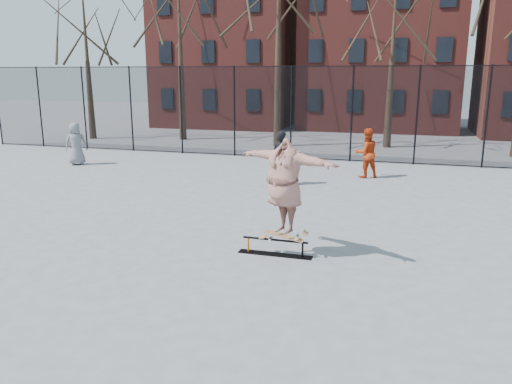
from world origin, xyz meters
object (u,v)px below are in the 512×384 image
(skateboard, at_px, (284,237))
(bystander_grey, at_px, (76,144))
(skate_rail, at_px, (275,249))
(bystander_black, at_px, (281,158))
(bystander_red, at_px, (366,153))
(skater, at_px, (284,189))

(skateboard, xyz_separation_m, bystander_grey, (-10.63, 7.84, 0.47))
(skate_rail, xyz_separation_m, bystander_black, (-1.48, 6.56, 0.78))
(bystander_red, bearing_deg, bystander_black, 8.95)
(skateboard, bearing_deg, bystander_red, 83.62)
(skateboard, distance_m, bystander_grey, 13.21)
(skater, bearing_deg, skateboard, 0.00)
(skate_rail, bearing_deg, bystander_grey, 143.10)
(bystander_grey, xyz_separation_m, bystander_red, (11.59, 0.77, 0.02))
(skater, bearing_deg, bystander_red, 108.23)
(skater, height_order, bystander_grey, skater)
(skater, xyz_separation_m, bystander_red, (0.96, 8.61, -0.53))
(bystander_black, xyz_separation_m, bystander_red, (2.63, 2.05, -0.02))
(skate_rail, distance_m, bystander_red, 8.72)
(skater, distance_m, bystander_grey, 13.22)
(bystander_black, relative_size, bystander_red, 1.03)
(bystander_black, height_order, bystander_red, bystander_black)
(skate_rail, height_order, bystander_red, bystander_red)
(skateboard, relative_size, bystander_grey, 0.51)
(skate_rail, xyz_separation_m, skateboard, (0.18, 0.00, 0.26))
(skate_rail, height_order, skater, skater)
(skateboard, distance_m, bystander_black, 6.79)
(bystander_black, bearing_deg, skater, 128.93)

